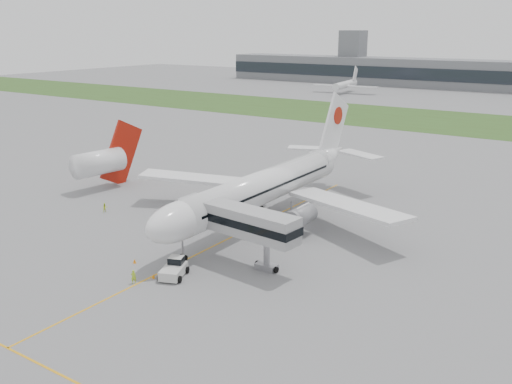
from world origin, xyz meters
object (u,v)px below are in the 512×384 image
Objects in this scene: airliner at (267,185)px; pushback_tug at (174,268)px; neighbor_aircraft at (102,161)px; jet_bridge at (236,220)px; ground_crew_near at (134,277)px.

pushback_tug is (2.12, -23.91, -4.67)m from airliner.
airliner is 35.48m from neighbor_aircraft.
pushback_tug is 0.28× the size of jet_bridge.
ground_crew_near is at bearing -142.78° from pushback_tug.
jet_bridge is at bearing 40.80° from pushback_tug.
jet_bridge is 9.96× the size of ground_crew_near.
ground_crew_near is (-0.43, -28.16, -4.81)m from airliner.
jet_bridge is 1.06× the size of neighbor_aircraft.
ground_crew_near is (-2.54, -4.25, -0.14)m from pushback_tug.
jet_bridge is (5.97, -16.44, 0.07)m from airliner.
pushback_tug is 4.96m from ground_crew_near.
jet_bridge is (3.85, 7.47, 4.74)m from pushback_tug.
airliner reaches higher than jet_bridge.
airliner is 31.74× the size of ground_crew_near.
ground_crew_near is at bearing -112.95° from jet_bridge.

